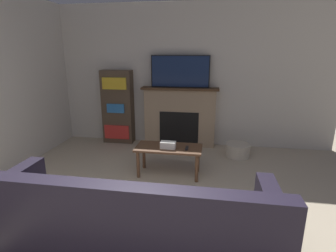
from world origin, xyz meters
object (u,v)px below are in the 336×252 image
couch (129,225)px  storage_basket (238,150)px  fireplace (180,117)px  coffee_table (169,151)px  tv (180,72)px  bookshelf (118,107)px

couch → storage_basket: (1.19, 2.57, -0.17)m
fireplace → couch: (-0.09, -3.03, -0.29)m
coffee_table → storage_basket: (1.10, 0.92, -0.26)m
fireplace → tv: size_ratio=1.34×
bookshelf → storage_basket: (2.36, -0.44, -0.61)m
tv → bookshelf: size_ratio=0.75×
tv → couch: bearing=-91.7°
tv → coffee_table: (0.00, -1.36, -1.07)m
couch → coffee_table: bearing=86.8°
tv → couch: 3.23m
storage_basket → couch: bearing=-114.8°
couch → bookshelf: size_ratio=1.77×
coffee_table → storage_basket: bearing=39.9°
fireplace → bookshelf: size_ratio=1.01×
coffee_table → fireplace: bearing=90.2°
fireplace → storage_basket: (1.10, -0.46, -0.46)m
tv → storage_basket: tv is taller
fireplace → storage_basket: 1.28m
couch → bookshelf: bearing=111.3°
tv → coffee_table: size_ratio=1.13×
storage_basket → tv: bearing=158.1°
couch → coffee_table: couch is taller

